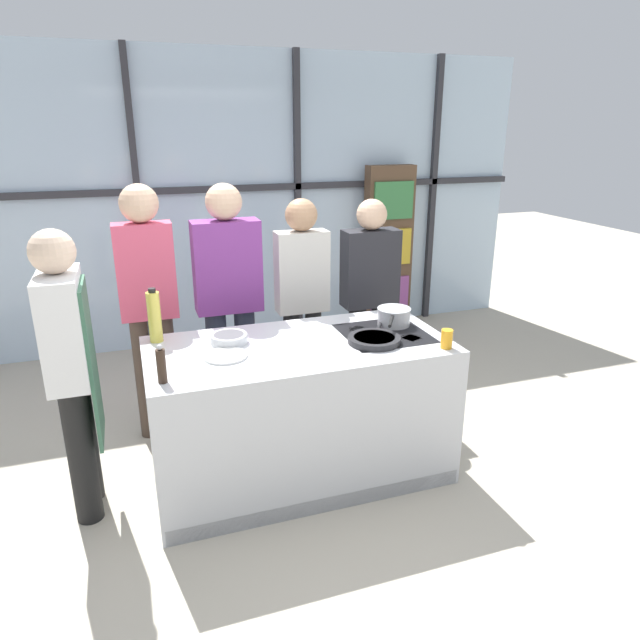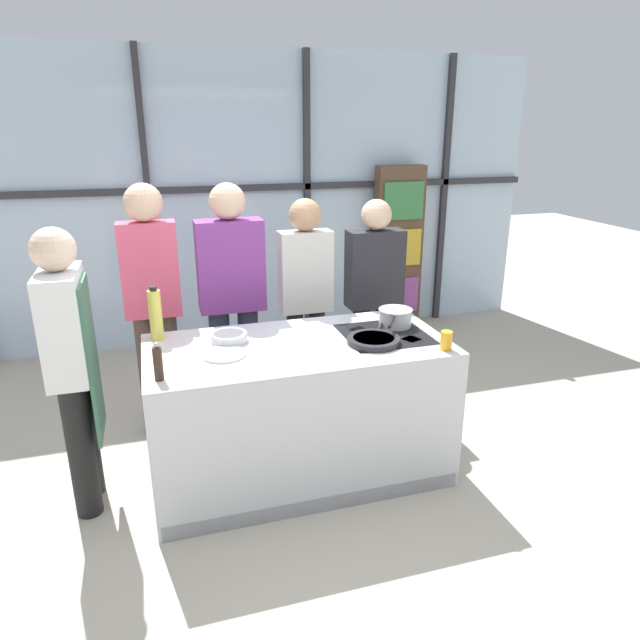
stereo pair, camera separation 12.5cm
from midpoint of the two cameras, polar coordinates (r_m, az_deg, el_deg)
The scene contains 16 objects.
ground_plane at distance 3.83m, azimuth -1.08°, elevation -14.86°, with size 18.00×18.00×0.00m, color #BCB29E.
back_window_wall at distance 5.75m, azimuth -8.32°, elevation 11.59°, with size 6.40×0.10×2.80m.
bookshelf at distance 6.17m, azimuth 8.38°, elevation 7.03°, with size 0.51×0.19×1.73m.
demo_island at distance 3.60m, azimuth -1.09°, elevation -9.00°, with size 1.80×0.88×0.89m.
chef at distance 3.37m, azimuth -22.64°, elevation -3.58°, with size 0.24×0.46×1.64m.
spectator_far_left at distance 4.01m, azimuth -15.60°, elevation 2.71°, with size 0.37×0.25×1.78m.
spectator_center_left at distance 4.06m, azimuth -7.92°, elevation 2.72°, with size 0.46×0.25×1.77m.
spectator_center_right at distance 4.19m, azimuth -0.58°, elevation 2.71°, with size 0.38×0.23×1.64m.
spectator_far_right at distance 4.38m, azimuth 6.23°, elevation 2.82°, with size 0.42×0.23×1.62m.
frying_pan at distance 3.44m, azimuth 6.44°, elevation -1.97°, with size 0.39×0.52×0.04m.
saucepan at distance 3.73m, azimuth 8.49°, elevation 0.29°, with size 0.27×0.37×0.11m.
white_plate at distance 3.27m, azimuth -8.53°, elevation -3.44°, with size 0.25×0.25×0.01m, color white.
mixing_bowl at distance 3.46m, azimuth -8.10°, elevation -1.70°, with size 0.22×0.22×0.06m.
oil_bottle at distance 3.55m, azimuth -15.16°, elevation 0.53°, with size 0.08×0.08×0.33m.
pepper_grinder at distance 3.00m, azimuth -14.75°, elevation -4.17°, with size 0.05×0.05×0.21m.
juice_glass_near at distance 3.40m, azimuth 13.55°, elevation -2.02°, with size 0.07×0.07×0.11m, color orange.
Camera 2 is at (-0.79, -3.08, 2.14)m, focal length 32.00 mm.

